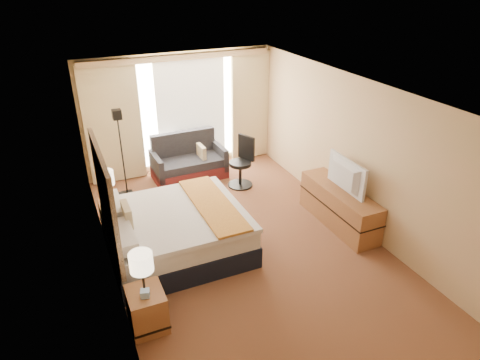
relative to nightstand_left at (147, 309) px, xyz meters
name	(u,v)px	position (x,y,z in m)	size (l,w,h in m)	color
floor	(246,247)	(1.87, 1.05, -0.28)	(4.20, 7.00, 0.02)	#5C261A
ceiling	(247,94)	(1.87, 1.05, 2.33)	(4.20, 7.00, 0.02)	white
wall_back	(179,113)	(1.87, 4.55, 1.02)	(4.20, 0.02, 2.60)	tan
wall_front	(417,343)	(1.87, -2.45, 1.02)	(4.20, 0.02, 2.60)	tan
wall_left	(105,205)	(-0.23, 1.05, 1.02)	(0.02, 7.00, 2.60)	tan
wall_right	(358,155)	(3.97, 1.05, 1.02)	(0.02, 7.00, 2.60)	tan
headboard	(106,200)	(-0.19, 1.25, 1.01)	(0.06, 1.85, 1.50)	black
nightstand_left	(147,309)	(0.00, 0.00, 0.00)	(0.45, 0.52, 0.55)	#985937
nightstand_right	(114,215)	(0.00, 2.50, 0.00)	(0.45, 0.52, 0.55)	#985937
media_dresser	(339,207)	(3.70, 1.05, 0.07)	(0.50, 1.80, 0.70)	#985937
window	(191,111)	(2.12, 4.52, 1.04)	(2.30, 0.02, 2.30)	white
curtains	(181,109)	(1.87, 4.44, 1.13)	(4.12, 0.19, 2.56)	beige
bed	(176,231)	(0.81, 1.42, 0.10)	(2.12, 1.94, 1.03)	black
loveseat	(189,163)	(1.84, 3.99, 0.04)	(1.56, 0.87, 0.97)	maroon
floor_lamp	(120,136)	(0.43, 3.74, 0.98)	(0.23, 0.23, 1.78)	black
desk_chair	(242,164)	(2.75, 3.16, 0.20)	(0.54, 0.54, 1.07)	black
lamp_left	(141,263)	(0.00, -0.02, 0.74)	(0.29, 0.29, 0.61)	black
lamp_right	(105,179)	(-0.05, 2.48, 0.74)	(0.29, 0.29, 0.60)	black
tissue_box	(145,293)	(-0.01, -0.07, 0.32)	(0.11, 0.11, 0.10)	#7FA1C5
telephone	(118,196)	(0.12, 2.62, 0.31)	(0.18, 0.14, 0.07)	black
television	(342,176)	(3.65, 1.02, 0.71)	(1.00, 0.13, 0.58)	black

